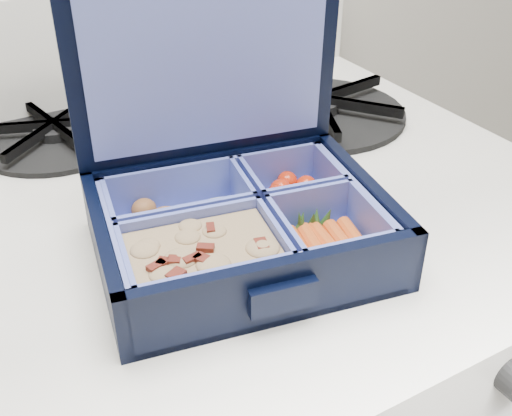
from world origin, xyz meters
TOP-DOWN VIEW (x-y plane):
  - bento_box at (-0.32, 1.59)m, footprint 0.24×0.20m
  - burner_grate at (-0.12, 1.78)m, footprint 0.22×0.22m
  - burner_grate_rear at (-0.39, 1.86)m, footprint 0.21×0.21m
  - fork at (-0.23, 1.73)m, footprint 0.15×0.12m

SIDE VIEW (x-z plane):
  - fork at x=-0.23m, z-range 0.84..0.84m
  - burner_grate_rear at x=-0.39m, z-range 0.84..0.86m
  - burner_grate at x=-0.12m, z-range 0.84..0.86m
  - bento_box at x=-0.32m, z-range 0.84..0.89m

